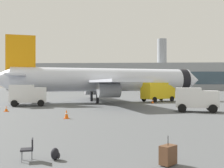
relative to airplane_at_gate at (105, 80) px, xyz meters
name	(u,v)px	position (x,y,z in m)	size (l,w,h in m)	color
airplane_at_gate	(105,80)	(0.00, 0.00, 0.00)	(34.88, 31.87, 10.50)	silver
service_truck	(28,94)	(-9.81, -8.77, -2.05)	(5.22, 3.61, 2.90)	white
fuel_truck	(158,91)	(8.89, 1.65, -1.88)	(6.14, 5.70, 3.20)	yellow
cargo_van	(196,98)	(11.10, -15.39, -2.21)	(4.68, 2.97, 2.60)	white
safety_cone_near	(6,109)	(-9.44, -16.28, -3.35)	(0.44, 0.44, 0.63)	#F2590C
safety_cone_mid	(67,114)	(-1.57, -21.91, -3.27)	(0.44, 0.44, 0.78)	#F2590C
safety_cone_far	(153,101)	(7.63, -2.58, -3.33)	(0.44, 0.44, 0.67)	#F2590C
rolling_suitcase	(168,155)	(5.18, -35.25, -3.27)	(0.72, 0.74, 1.10)	brown
traveller_backpack	(55,154)	(0.83, -34.76, -3.42)	(0.36, 0.40, 0.48)	black
gate_chair	(29,148)	(-0.19, -34.92, -3.16)	(0.60, 0.60, 0.86)	black
terminal_building	(120,77)	(0.34, 87.15, 2.70)	(103.81, 18.00, 24.46)	gray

